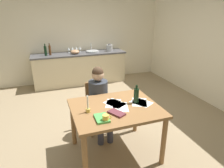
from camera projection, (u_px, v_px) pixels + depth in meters
ground_plane at (103, 120)px, 3.96m from camera, size 5.20×5.20×0.04m
wall_back at (76, 37)px, 5.78m from camera, size 5.20×0.12×2.60m
wall_right at (216, 47)px, 4.31m from camera, size 0.12×5.20×2.60m
kitchen_counter at (80, 68)px, 5.77m from camera, size 2.62×0.64×0.90m
dining_table at (115, 114)px, 2.81m from camera, size 1.21×0.99×0.78m
chair_at_table at (97, 104)px, 3.51m from camera, size 0.40×0.40×0.87m
person_seated at (99, 98)px, 3.31m from camera, size 0.32×0.59×1.19m
coffee_mug at (106, 118)px, 2.40m from camera, size 0.11×0.08×0.09m
candlestick at (88, 108)px, 2.61m from camera, size 0.06×0.06×0.24m
book_magazine at (117, 113)px, 2.58m from camera, size 0.21×0.26×0.03m
book_cookery at (102, 118)px, 2.46m from camera, size 0.17×0.24×0.03m
paper_letter at (113, 103)px, 2.87m from camera, size 0.31×0.36×0.00m
paper_bill at (141, 102)px, 2.90m from camera, size 0.33×0.36×0.00m
paper_envelope at (115, 103)px, 2.88m from camera, size 0.33×0.36×0.00m
paper_receipt at (120, 107)px, 2.77m from camera, size 0.28×0.34×0.00m
paper_notice at (139, 102)px, 2.91m from camera, size 0.32×0.36×0.00m
wine_bottle_on_table at (136, 95)px, 2.86m from camera, size 0.07×0.07×0.27m
sink_unit at (93, 51)px, 5.73m from camera, size 0.36×0.36×0.24m
bottle_oil at (45, 51)px, 5.24m from camera, size 0.07×0.07×0.31m
bottle_vinegar at (50, 50)px, 5.31m from camera, size 0.06×0.06×0.32m
mixing_bowl at (75, 52)px, 5.49m from camera, size 0.24×0.24×0.11m
stovetop_kettle at (109, 48)px, 5.86m from camera, size 0.18×0.18×0.22m
wine_glass_near_sink at (80, 48)px, 5.72m from camera, size 0.07×0.07×0.15m
wine_glass_by_kettle at (76, 48)px, 5.69m from camera, size 0.07×0.07×0.15m
wine_glass_back_left at (72, 49)px, 5.65m from camera, size 0.07×0.07×0.15m
wine_glass_back_right at (69, 49)px, 5.62m from camera, size 0.07×0.07×0.15m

